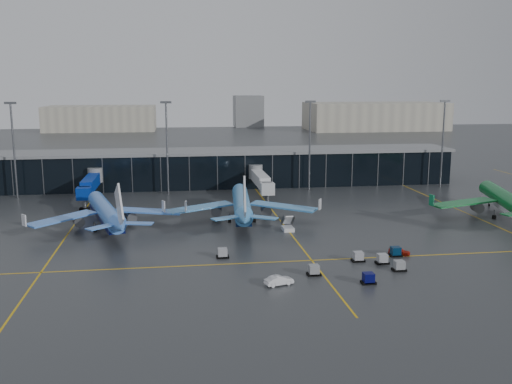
{
  "coord_description": "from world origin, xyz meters",
  "views": [
    {
      "loc": [
        -13.06,
        -107.33,
        30.01
      ],
      "look_at": [
        5.0,
        18.0,
        6.0
      ],
      "focal_mm": 40.0,
      "sensor_mm": 36.0,
      "label": 1
    }
  ],
  "objects": [
    {
      "name": "flood_masts",
      "position": [
        5.0,
        50.0,
        13.81
      ],
      "size": [
        203.0,
        0.5,
        25.5
      ],
      "color": "#595B60",
      "rests_on": "ground"
    },
    {
      "name": "airliner_aer_lingus",
      "position": [
        61.34,
        10.25,
        6.38
      ],
      "size": [
        45.81,
        49.42,
        12.76
      ],
      "primitive_type": null,
      "rotation": [
        0.0,
        0.0,
        -0.26
      ],
      "color": "#0C6628",
      "rests_on": "ground"
    },
    {
      "name": "service_van_white",
      "position": [
        2.15,
        -26.3,
        0.74
      ],
      "size": [
        4.73,
        2.81,
        1.47
      ],
      "primitive_type": "imported",
      "rotation": [
        0.0,
        0.0,
        1.87
      ],
      "color": "silver",
      "rests_on": "ground"
    },
    {
      "name": "distant_hangars",
      "position": [
        49.94,
        270.08,
        8.79
      ],
      "size": [
        260.0,
        71.0,
        22.0
      ],
      "color": "#B2AD99",
      "rests_on": "ground"
    },
    {
      "name": "taxi_lines",
      "position": [
        10.0,
        10.61,
        0.01
      ],
      "size": [
        220.0,
        120.0,
        0.02
      ],
      "color": "gold",
      "rests_on": "ground"
    },
    {
      "name": "airliner_arkefly",
      "position": [
        -27.75,
        12.97,
        5.88
      ],
      "size": [
        42.41,
        45.69,
        11.75
      ],
      "primitive_type": null,
      "rotation": [
        0.0,
        0.0,
        0.26
      ],
      "color": "#4581E5",
      "rests_on": "ground"
    },
    {
      "name": "baggage_carts",
      "position": [
        15.19,
        -19.15,
        0.76
      ],
      "size": [
        32.62,
        17.86,
        1.7
      ],
      "color": "black",
      "rests_on": "ground"
    },
    {
      "name": "service_van_red",
      "position": [
        26.29,
        -13.98,
        0.65
      ],
      "size": [
        4.04,
        3.29,
        1.3
      ],
      "primitive_type": "imported",
      "rotation": [
        0.0,
        0.0,
        1.02
      ],
      "color": "#B61D0E",
      "rests_on": "ground"
    },
    {
      "name": "airliner_klm_near",
      "position": [
        1.45,
        15.97,
        6.13
      ],
      "size": [
        38.27,
        42.7,
        12.25
      ],
      "primitive_type": null,
      "rotation": [
        0.0,
        0.0,
        -0.09
      ],
      "color": "#3F8BD0",
      "rests_on": "ground"
    },
    {
      "name": "terminal_pier",
      "position": [
        0.0,
        62.0,
        5.42
      ],
      "size": [
        142.0,
        17.0,
        10.7
      ],
      "color": "black",
      "rests_on": "ground"
    },
    {
      "name": "ground",
      "position": [
        0.0,
        0.0,
        0.0
      ],
      "size": [
        600.0,
        600.0,
        0.0
      ],
      "primitive_type": "plane",
      "color": "#282B2D",
      "rests_on": "ground"
    },
    {
      "name": "mobile_airstair",
      "position": [
        9.92,
        5.57,
        0.77
      ],
      "size": [
        2.28,
        3.25,
        3.45
      ],
      "rotation": [
        0.0,
        0.0,
        0.03
      ],
      "color": "silver",
      "rests_on": "ground"
    },
    {
      "name": "jet_bridges",
      "position": [
        -35.0,
        42.99,
        4.55
      ],
      "size": [
        94.0,
        27.5,
        7.2
      ],
      "color": "#595B60",
      "rests_on": "ground"
    }
  ]
}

